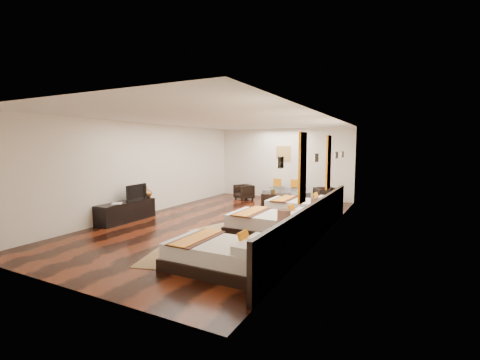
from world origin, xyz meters
The scene contains 30 objects.
floor centered at (0.00, 0.00, 0.00)m, with size 5.50×9.50×0.01m, color black.
ceiling centered at (0.00, 0.00, 2.80)m, with size 5.50×9.50×0.01m, color white.
back_wall centered at (0.00, 4.75, 1.40)m, with size 5.50×0.01×2.80m, color silver.
left_wall centered at (-2.75, 0.00, 1.40)m, with size 0.01×9.50×2.80m, color silver.
right_wall centered at (2.75, 0.00, 1.40)m, with size 0.01×9.50×2.80m, color silver.
headboard_panel centered at (2.71, -0.80, 0.45)m, with size 0.08×6.60×0.90m, color black.
bed_near centered at (1.69, -3.04, 0.24)m, with size 1.87×1.18×0.72m.
bed_mid centered at (1.70, -0.68, 0.27)m, with size 2.04×1.28×0.78m.
bed_far centered at (1.69, 1.62, 0.26)m, with size 1.97×1.24×0.75m.
nightstand_a centered at (2.44, -2.06, 0.33)m, with size 0.47×0.47×0.93m.
nightstand_b centered at (2.44, 0.26, 0.29)m, with size 0.41×0.41×0.82m.
jute_mat_near centered at (0.44, -3.06, 0.01)m, with size 0.75×1.20×0.01m, color olive.
jute_mat_mid centered at (0.20, -0.82, 0.01)m, with size 0.75×1.20×0.01m, color olive.
jute_mat_far centered at (0.41, 1.49, 0.01)m, with size 0.75×1.20×0.01m, color olive.
tv_console centered at (-2.50, -1.19, 0.28)m, with size 0.50×1.80×0.55m, color black.
tv centered at (-2.45, -0.92, 0.78)m, with size 0.81×0.11×0.47m, color black.
book centered at (-2.50, -1.68, 0.57)m, with size 0.26×0.35×0.03m, color black.
figurine centered at (-2.50, -0.38, 0.72)m, with size 0.33×0.33×0.34m, color brown.
sofa centered at (0.31, 4.18, 0.27)m, with size 1.82×0.71×0.53m, color gray.
armchair_left centered at (-1.24, 3.65, 0.29)m, with size 0.63×0.65×0.59m, color black.
armchair_right centered at (2.00, 3.55, 0.34)m, with size 0.72×0.74×0.67m, color black.
coffee_table centered at (0.31, 3.13, 0.20)m, with size 1.00×0.50×0.40m, color black.
table_plant centered at (0.23, 3.08, 0.55)m, with size 0.27×0.23×0.30m, color #2C581D.
orange_panel_a centered at (2.73, -1.90, 1.70)m, with size 0.04×0.40×1.30m, color #D86014.
orange_panel_b centered at (2.73, 0.30, 1.70)m, with size 0.04×0.40×1.30m, color #D86014.
sconce_near centered at (2.70, -3.00, 1.85)m, with size 0.07×0.12×0.18m.
sconce_mid centered at (2.70, -0.80, 1.85)m, with size 0.07×0.12×0.18m.
sconce_far centered at (2.70, 1.40, 1.85)m, with size 0.07×0.12×0.18m.
sconce_lounge centered at (2.70, 2.30, 1.85)m, with size 0.07×0.12×0.18m.
gold_artwork centered at (0.00, 4.73, 1.80)m, with size 0.60×0.04×0.60m, color #AD873F.
Camera 1 is at (4.42, -7.69, 2.10)m, focal length 24.32 mm.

